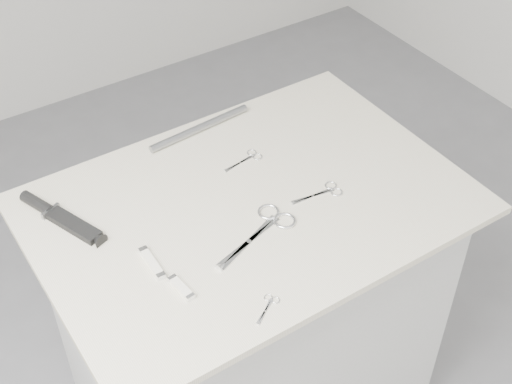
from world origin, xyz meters
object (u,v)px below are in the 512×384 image
embroidery_scissors_b (248,159)px  sheathed_knife (57,215)px  metal_rail (200,128)px  large_shears (267,225)px  pocket_knife_b (181,288)px  embroidery_scissors_a (325,192)px  plinth (251,326)px  tiny_scissors (268,306)px  pocket_knife_a (152,263)px

embroidery_scissors_b → sheathed_knife: sheathed_knife is taller
sheathed_knife → metal_rail: sheathed_knife is taller
large_shears → pocket_knife_b: 0.26m
embroidery_scissors_a → embroidery_scissors_b: same height
embroidery_scissors_a → metal_rail: bearing=115.7°
plinth → embroidery_scissors_b: (0.08, 0.14, 0.47)m
embroidery_scissors_a → tiny_scissors: (-0.31, -0.21, -0.00)m
large_shears → pocket_knife_a: (-0.27, 0.04, 0.00)m
large_shears → tiny_scissors: (-0.13, -0.19, -0.00)m
pocket_knife_a → metal_rail: (0.32, 0.36, 0.00)m
embroidery_scissors_b → sheathed_knife: (-0.48, 0.06, 0.01)m
tiny_scissors → metal_rail: size_ratio=0.25×
embroidery_scissors_b → pocket_knife_a: (-0.36, -0.19, 0.00)m
tiny_scissors → embroidery_scissors_a: bearing=2.2°
embroidery_scissors_b → metal_rail: (-0.04, 0.17, 0.01)m
large_shears → embroidery_scissors_a: 0.18m
pocket_knife_b → metal_rail: size_ratio=0.25×
sheathed_knife → pocket_knife_b: size_ratio=3.17×
embroidery_scissors_a → sheathed_knife: size_ratio=0.55×
embroidery_scissors_b → large_shears: bearing=-121.4°
pocket_knife_b → plinth: bearing=-66.9°
embroidery_scissors_b → metal_rail: metal_rail is taller
sheathed_knife → metal_rail: (0.44, 0.11, 0.00)m
embroidery_scissors_a → embroidery_scissors_b: bearing=119.3°
pocket_knife_b → metal_rail: 0.54m
pocket_knife_b → tiny_scissors: bearing=-143.0°
embroidery_scissors_a → pocket_knife_b: pocket_knife_b is taller
embroidery_scissors_a → sheathed_knife: (-0.56, 0.27, 0.01)m
large_shears → tiny_scissors: 0.23m
embroidery_scissors_b → tiny_scissors: (-0.22, -0.42, -0.00)m
pocket_knife_a → metal_rail: size_ratio=0.33×
embroidery_scissors_b → tiny_scissors: same height
pocket_knife_b → metal_rail: (0.30, 0.45, 0.01)m
plinth → embroidery_scissors_a: embroidery_scissors_a is taller
tiny_scissors → pocket_knife_b: (-0.13, 0.13, 0.00)m
plinth → tiny_scissors: (-0.14, -0.28, 0.47)m
large_shears → pocket_knife_a: size_ratio=2.28×
plinth → embroidery_scissors_a: 0.51m
embroidery_scissors_a → pocket_knife_b: size_ratio=1.73×
plinth → embroidery_scissors_b: bearing=59.1°
embroidery_scissors_a → metal_rail: 0.40m
tiny_scissors → metal_rail: 0.61m
metal_rail → embroidery_scissors_b: bearing=-75.7°
embroidery_scissors_a → sheathed_knife: bearing=161.6°
tiny_scissors → embroidery_scissors_b: bearing=29.7°
large_shears → sheathed_knife: bearing=125.1°
embroidery_scissors_a → sheathed_knife: 0.62m
embroidery_scissors_b → metal_rail: size_ratio=0.37×
tiny_scissors → sheathed_knife: 0.54m
tiny_scissors → pocket_knife_b: pocket_knife_b is taller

